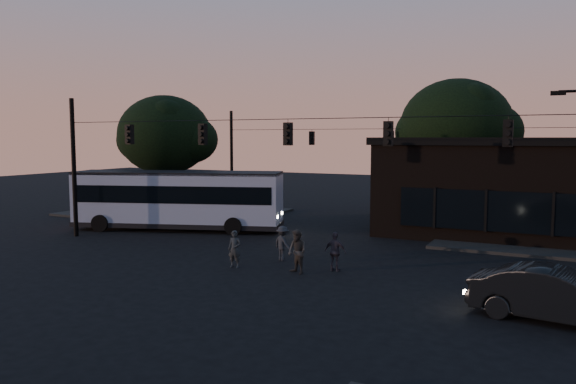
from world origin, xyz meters
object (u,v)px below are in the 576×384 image
at_px(pedestrian_a, 235,249).
at_px(pedestrian_d, 283,243).
at_px(pedestrian_b, 297,252).
at_px(pedestrian_c, 335,252).
at_px(building, 527,186).
at_px(bus, 178,197).
at_px(car, 556,295).

bearing_deg(pedestrian_a, pedestrian_d, 51.15).
relative_size(pedestrian_b, pedestrian_c, 1.10).
bearing_deg(pedestrian_d, pedestrian_b, 156.33).
distance_m(building, bus, 19.89).
distance_m(pedestrian_b, pedestrian_c, 1.61).
bearing_deg(car, pedestrian_b, 85.87).
xyz_separation_m(bus, car, (20.18, -8.45, -1.12)).
relative_size(car, pedestrian_c, 3.01).
bearing_deg(pedestrian_c, pedestrian_b, 44.40).
xyz_separation_m(bus, pedestrian_c, (12.07, -5.49, -1.12)).
distance_m(car, pedestrian_a, 12.21).
bearing_deg(pedestrian_b, car, 15.05).
relative_size(building, pedestrian_d, 10.06).
relative_size(building, pedestrian_a, 9.92).
height_order(pedestrian_c, pedestrian_d, pedestrian_c).
distance_m(building, pedestrian_a, 17.82).
distance_m(pedestrian_a, pedestrian_b, 2.79).
relative_size(car, pedestrian_b, 2.74).
bearing_deg(pedestrian_b, pedestrian_c, 67.79).
height_order(pedestrian_a, pedestrian_b, pedestrian_b).
relative_size(pedestrian_a, pedestrian_b, 0.88).
bearing_deg(bus, pedestrian_a, -58.54).
distance_m(pedestrian_a, pedestrian_c, 4.19).
height_order(bus, pedestrian_b, bus).
xyz_separation_m(bus, pedestrian_a, (8.08, -6.76, -1.14)).
bearing_deg(pedestrian_b, building, 88.93).
height_order(bus, pedestrian_a, bus).
xyz_separation_m(building, bus, (-18.33, -7.69, -0.79)).
bearing_deg(pedestrian_c, bus, -21.23).
relative_size(building, pedestrian_c, 9.60).
distance_m(bus, pedestrian_d, 10.46).
distance_m(bus, pedestrian_b, 12.73).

